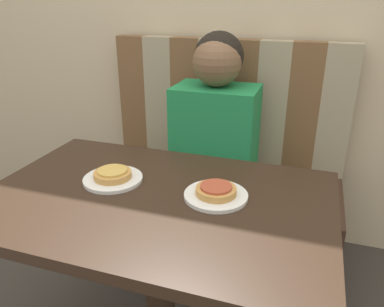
{
  "coord_description": "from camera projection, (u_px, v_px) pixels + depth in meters",
  "views": [
    {
      "loc": [
        0.42,
        -0.91,
        1.26
      ],
      "look_at": [
        0.0,
        0.35,
        0.71
      ],
      "focal_mm": 35.0,
      "sensor_mm": 36.0,
      "label": 1
    }
  ],
  "objects": [
    {
      "name": "plate_right",
      "position": [
        216.0,
        196.0,
        1.13
      ],
      "size": [
        0.19,
        0.19,
        0.01
      ],
      "color": "white",
      "rests_on": "dining_table"
    },
    {
      "name": "pizza_left",
      "position": [
        113.0,
        174.0,
        1.22
      ],
      "size": [
        0.12,
        0.12,
        0.03
      ],
      "color": "#C68E47",
      "rests_on": "plate_left"
    },
    {
      "name": "dining_table",
      "position": [
        157.0,
        221.0,
        1.17
      ],
      "size": [
        1.06,
        0.7,
        0.7
      ],
      "color": "black",
      "rests_on": "ground_plane"
    },
    {
      "name": "pizza_right",
      "position": [
        216.0,
        190.0,
        1.12
      ],
      "size": [
        0.12,
        0.12,
        0.03
      ],
      "color": "#C68E47",
      "rests_on": "plate_right"
    },
    {
      "name": "booth_seat",
      "position": [
        213.0,
        216.0,
        1.93
      ],
      "size": [
        1.2,
        0.55,
        0.43
      ],
      "color": "#382319",
      "rests_on": "ground_plane"
    },
    {
      "name": "person",
      "position": [
        216.0,
        112.0,
        1.72
      ],
      "size": [
        0.38,
        0.27,
        0.7
      ],
      "color": "#1E8447",
      "rests_on": "booth_seat"
    },
    {
      "name": "plate_left",
      "position": [
        113.0,
        179.0,
        1.23
      ],
      "size": [
        0.19,
        0.19,
        0.01
      ],
      "color": "white",
      "rests_on": "dining_table"
    },
    {
      "name": "booth_backrest",
      "position": [
        228.0,
        104.0,
        1.93
      ],
      "size": [
        1.2,
        0.08,
        0.64
      ],
      "color": "brown",
      "rests_on": "booth_seat"
    }
  ]
}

